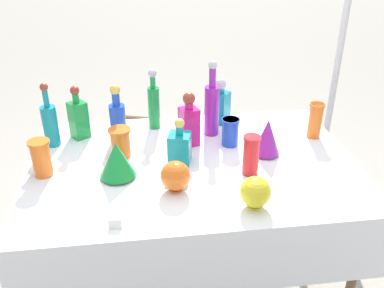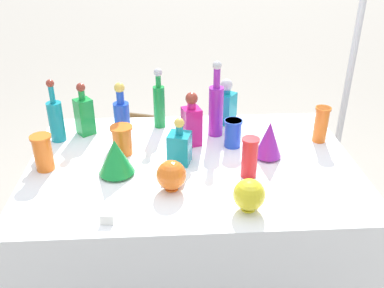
{
  "view_description": "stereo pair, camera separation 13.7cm",
  "coord_description": "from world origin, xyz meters",
  "px_view_note": "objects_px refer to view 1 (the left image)",
  "views": [
    {
      "loc": [
        -0.25,
        -1.84,
        1.85
      ],
      "look_at": [
        0.0,
        0.0,
        0.86
      ],
      "focal_mm": 40.0,
      "sensor_mm": 36.0,
      "label": 1
    },
    {
      "loc": [
        -0.11,
        -1.85,
        1.85
      ],
      "look_at": [
        0.0,
        0.0,
        0.86
      ],
      "focal_mm": 40.0,
      "sensor_mm": 36.0,
      "label": 2
    }
  ],
  "objects_px": {
    "canopy_pole": "(339,54)",
    "fluted_vase_0": "(117,159)",
    "square_decanter_2": "(78,117)",
    "cardboard_box_behind_left": "(141,149)",
    "tall_bottle_2": "(154,104)",
    "round_bowl_0": "(175,176)",
    "tall_bottle_3": "(118,118)",
    "slender_vase_4": "(230,131)",
    "round_bowl_1": "(255,192)",
    "fluted_vase_1": "(267,137)",
    "tall_bottle_1": "(212,106)",
    "slender_vase_0": "(251,154)",
    "square_decanter_1": "(220,103)",
    "slender_vase_3": "(315,119)",
    "square_decanter_0": "(189,122)",
    "slender_vase_2": "(41,157)",
    "square_decanter_3": "(180,146)",
    "tall_bottle_0": "(50,123)",
    "slender_vase_1": "(120,141)"
  },
  "relations": [
    {
      "from": "square_decanter_2",
      "to": "tall_bottle_0",
      "type": "bearing_deg",
      "value": -152.2
    },
    {
      "from": "square_decanter_0",
      "to": "cardboard_box_behind_left",
      "type": "bearing_deg",
      "value": 103.7
    },
    {
      "from": "tall_bottle_2",
      "to": "square_decanter_0",
      "type": "height_order",
      "value": "tall_bottle_2"
    },
    {
      "from": "square_decanter_3",
      "to": "slender_vase_2",
      "type": "relative_size",
      "value": 1.33
    },
    {
      "from": "tall_bottle_2",
      "to": "cardboard_box_behind_left",
      "type": "relative_size",
      "value": 0.57
    },
    {
      "from": "tall_bottle_2",
      "to": "square_decanter_2",
      "type": "xyz_separation_m",
      "value": [
        -0.42,
        -0.07,
        -0.03
      ]
    },
    {
      "from": "slender_vase_3",
      "to": "canopy_pole",
      "type": "distance_m",
      "value": 0.74
    },
    {
      "from": "round_bowl_1",
      "to": "canopy_pole",
      "type": "distance_m",
      "value": 1.5
    },
    {
      "from": "cardboard_box_behind_left",
      "to": "tall_bottle_3",
      "type": "bearing_deg",
      "value": -96.61
    },
    {
      "from": "round_bowl_0",
      "to": "tall_bottle_3",
      "type": "bearing_deg",
      "value": 116.27
    },
    {
      "from": "square_decanter_1",
      "to": "slender_vase_2",
      "type": "relative_size",
      "value": 1.51
    },
    {
      "from": "slender_vase_4",
      "to": "fluted_vase_0",
      "type": "xyz_separation_m",
      "value": [
        -0.59,
        -0.25,
        0.01
      ]
    },
    {
      "from": "square_decanter_2",
      "to": "slender_vase_0",
      "type": "distance_m",
      "value": 0.98
    },
    {
      "from": "slender_vase_1",
      "to": "round_bowl_1",
      "type": "distance_m",
      "value": 0.77
    },
    {
      "from": "tall_bottle_2",
      "to": "slender_vase_4",
      "type": "xyz_separation_m",
      "value": [
        0.39,
        -0.27,
        -0.07
      ]
    },
    {
      "from": "square_decanter_1",
      "to": "round_bowl_0",
      "type": "xyz_separation_m",
      "value": [
        -0.33,
        -0.69,
        -0.05
      ]
    },
    {
      "from": "square_decanter_0",
      "to": "slender_vase_3",
      "type": "xyz_separation_m",
      "value": [
        0.7,
        -0.01,
        -0.02
      ]
    },
    {
      "from": "fluted_vase_0",
      "to": "round_bowl_0",
      "type": "relative_size",
      "value": 1.28
    },
    {
      "from": "square_decanter_3",
      "to": "round_bowl_0",
      "type": "xyz_separation_m",
      "value": [
        -0.05,
        -0.24,
        -0.02
      ]
    },
    {
      "from": "slender_vase_0",
      "to": "tall_bottle_3",
      "type": "bearing_deg",
      "value": 145.29
    },
    {
      "from": "square_decanter_1",
      "to": "round_bowl_0",
      "type": "distance_m",
      "value": 0.76
    },
    {
      "from": "slender_vase_4",
      "to": "round_bowl_1",
      "type": "bearing_deg",
      "value": -91.31
    },
    {
      "from": "tall_bottle_1",
      "to": "slender_vase_0",
      "type": "height_order",
      "value": "tall_bottle_1"
    },
    {
      "from": "square_decanter_2",
      "to": "cardboard_box_behind_left",
      "type": "height_order",
      "value": "square_decanter_2"
    },
    {
      "from": "square_decanter_0",
      "to": "slender_vase_0",
      "type": "height_order",
      "value": "square_decanter_0"
    },
    {
      "from": "canopy_pole",
      "to": "fluted_vase_0",
      "type": "bearing_deg",
      "value": -148.68
    },
    {
      "from": "tall_bottle_0",
      "to": "square_decanter_1",
      "type": "distance_m",
      "value": 0.96
    },
    {
      "from": "tall_bottle_1",
      "to": "tall_bottle_3",
      "type": "relative_size",
      "value": 1.32
    },
    {
      "from": "square_decanter_2",
      "to": "square_decanter_3",
      "type": "height_order",
      "value": "square_decanter_2"
    },
    {
      "from": "square_decanter_3",
      "to": "round_bowl_0",
      "type": "height_order",
      "value": "square_decanter_3"
    },
    {
      "from": "square_decanter_3",
      "to": "slender_vase_3",
      "type": "xyz_separation_m",
      "value": [
        0.77,
        0.18,
        0.02
      ]
    },
    {
      "from": "tall_bottle_0",
      "to": "slender_vase_4",
      "type": "distance_m",
      "value": 0.95
    },
    {
      "from": "tall_bottle_0",
      "to": "slender_vase_2",
      "type": "xyz_separation_m",
      "value": [
        0.0,
        -0.31,
        -0.03
      ]
    },
    {
      "from": "tall_bottle_1",
      "to": "slender_vase_3",
      "type": "xyz_separation_m",
      "value": [
        0.56,
        -0.11,
        -0.06
      ]
    },
    {
      "from": "slender_vase_3",
      "to": "slender_vase_4",
      "type": "relative_size",
      "value": 1.31
    },
    {
      "from": "tall_bottle_2",
      "to": "fluted_vase_1",
      "type": "distance_m",
      "value": 0.68
    },
    {
      "from": "cardboard_box_behind_left",
      "to": "tall_bottle_1",
      "type": "bearing_deg",
      "value": -67.42
    },
    {
      "from": "fluted_vase_1",
      "to": "canopy_pole",
      "type": "height_order",
      "value": "canopy_pole"
    },
    {
      "from": "tall_bottle_3",
      "to": "round_bowl_1",
      "type": "bearing_deg",
      "value": -50.24
    },
    {
      "from": "tall_bottle_3",
      "to": "fluted_vase_0",
      "type": "xyz_separation_m",
      "value": [
        0.0,
        -0.38,
        -0.04
      ]
    },
    {
      "from": "square_decanter_1",
      "to": "slender_vase_2",
      "type": "bearing_deg",
      "value": -153.21
    },
    {
      "from": "fluted_vase_1",
      "to": "cardboard_box_behind_left",
      "type": "bearing_deg",
      "value": 117.32
    },
    {
      "from": "slender_vase_1",
      "to": "fluted_vase_0",
      "type": "relative_size",
      "value": 0.84
    },
    {
      "from": "tall_bottle_0",
      "to": "slender_vase_4",
      "type": "height_order",
      "value": "tall_bottle_0"
    },
    {
      "from": "tall_bottle_2",
      "to": "fluted_vase_1",
      "type": "relative_size",
      "value": 1.8
    },
    {
      "from": "round_bowl_1",
      "to": "round_bowl_0",
      "type": "bearing_deg",
      "value": 151.96
    },
    {
      "from": "canopy_pole",
      "to": "tall_bottle_0",
      "type": "bearing_deg",
      "value": -164.23
    },
    {
      "from": "fluted_vase_0",
      "to": "round_bowl_1",
      "type": "height_order",
      "value": "fluted_vase_0"
    },
    {
      "from": "tall_bottle_1",
      "to": "round_bowl_0",
      "type": "bearing_deg",
      "value": -115.5
    },
    {
      "from": "square_decanter_3",
      "to": "cardboard_box_behind_left",
      "type": "xyz_separation_m",
      "value": [
        -0.19,
        1.26,
        -0.69
      ]
    }
  ]
}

